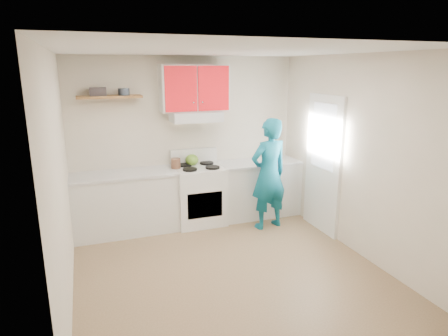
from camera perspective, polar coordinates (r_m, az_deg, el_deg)
name	(u,v)px	position (r m, az deg, el deg)	size (l,w,h in m)	color
floor	(228,269)	(4.99, 0.55, -14.57)	(3.80, 3.80, 0.00)	brown
ceiling	(228,51)	(4.37, 0.63, 16.79)	(3.60, 3.80, 0.04)	white
back_wall	(187,140)	(6.28, -5.50, 4.11)	(3.60, 0.04, 2.60)	beige
front_wall	(321,230)	(2.90, 14.02, -8.83)	(3.60, 0.04, 2.60)	beige
left_wall	(60,183)	(4.25, -22.82, -2.03)	(0.04, 3.80, 2.60)	beige
right_wall	(357,156)	(5.39, 18.83, 1.66)	(0.04, 3.80, 2.60)	beige
door	(323,164)	(5.98, 14.29, 0.51)	(0.05, 0.85, 2.05)	white
door_glass	(323,136)	(5.88, 14.33, 4.50)	(0.01, 0.55, 0.95)	white
counter_left	(125,203)	(6.04, -14.20, -5.05)	(1.52, 0.60, 0.90)	silver
counter_right	(258,189)	(6.59, 5.00, -3.01)	(1.32, 0.60, 0.90)	silver
stove	(199,195)	(6.21, -3.66, -3.98)	(0.76, 0.65, 0.92)	white
range_hood	(196,117)	(6.04, -4.14, 7.51)	(0.76, 0.44, 0.15)	silver
upper_cabinets	(194,88)	(6.05, -4.36, 11.57)	(1.02, 0.33, 0.70)	red
shelf	(109,97)	(5.86, -16.40, 9.96)	(0.90, 0.30, 0.04)	brown
books	(98,92)	(5.84, -17.95, 10.58)	(0.23, 0.16, 0.12)	#383135
tin	(124,92)	(5.86, -14.43, 10.74)	(0.16, 0.16, 0.10)	#333D4C
kettle	(192,160)	(6.18, -4.72, 1.19)	(0.21, 0.21, 0.18)	#598625
crock	(176,164)	(6.02, -7.07, 0.58)	(0.15, 0.15, 0.18)	#4E3222
cutting_board	(241,164)	(6.31, 2.56, 0.58)	(0.30, 0.22, 0.02)	olive
silicone_mat	(279,160)	(6.66, 8.05, 1.14)	(0.31, 0.25, 0.01)	red
person	(269,174)	(5.95, 6.56, -0.90)	(0.62, 0.41, 1.71)	#0D627B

